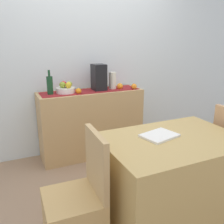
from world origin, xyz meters
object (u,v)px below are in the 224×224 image
Objects in this scene: ceramic_vase at (113,81)px; coffee_maker at (99,77)px; dining_table at (170,179)px; open_book at (159,136)px; sideboard_console at (91,123)px; fruit_bowl at (66,90)px; chair_near_window at (76,218)px; wine_bottle at (50,85)px.

coffee_maker is at bearing 180.00° from ceramic_vase.
ceramic_vase is at bearing 84.93° from dining_table.
coffee_maker is at bearing 75.91° from open_book.
sideboard_console is 6.00× the size of fruit_bowl.
coffee_maker reaches higher than chair_near_window.
ceramic_vase reaches higher than chair_near_window.
dining_table is at bearing -57.09° from open_book.
fruit_bowl is 0.76× the size of wine_bottle.
chair_near_window is (-0.14, -1.45, -0.72)m from wine_bottle.
fruit_bowl is 0.20m from wine_bottle.
fruit_bowl reaches higher than open_book.
sideboard_console is at bearing 65.95° from chair_near_window.
dining_table is 4.01× the size of open_book.
dining_table is at bearing -95.07° from ceramic_vase.
sideboard_console is 4.01× the size of coffee_maker.
ceramic_vase is at bearing 67.97° from open_book.
fruit_bowl is 1.44m from open_book.
ceramic_vase reaches higher than fruit_bowl.
wine_bottle is at bearing 180.00° from fruit_bowl.
fruit_bowl is at bearing 109.03° from dining_table.
chair_near_window is at bearing 172.65° from open_book.
ceramic_vase is 0.80× the size of open_book.
open_book is (-0.08, 0.08, 0.38)m from dining_table.
sideboard_console is at bearing 180.00° from coffee_maker.
chair_near_window is (-0.74, -0.08, -0.48)m from open_book.
fruit_bowl is at bearing 180.00° from sideboard_console.
sideboard_console is 0.75m from wine_bottle.
dining_table is at bearing -70.97° from fruit_bowl.
wine_bottle is at bearing 84.44° from chair_near_window.
open_book is 0.89m from chair_near_window.
fruit_bowl reaches higher than sideboard_console.
dining_table is (0.18, -1.45, -0.06)m from sideboard_console.
dining_table is at bearing -82.97° from sideboard_console.
open_book is 0.31× the size of chair_near_window.
wine_bottle is (-0.51, 0.00, 0.55)m from sideboard_console.
dining_table is 1.25× the size of chair_near_window.
wine_bottle is 0.88× the size of coffee_maker.
dining_table is (0.06, -1.45, -0.66)m from coffee_maker.
open_book is (-0.21, -1.37, -0.23)m from ceramic_vase.
open_book is (0.60, -1.37, -0.23)m from wine_bottle.
open_book is at bearing -66.25° from wine_bottle.
coffee_maker is at bearing 0.00° from sideboard_console.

